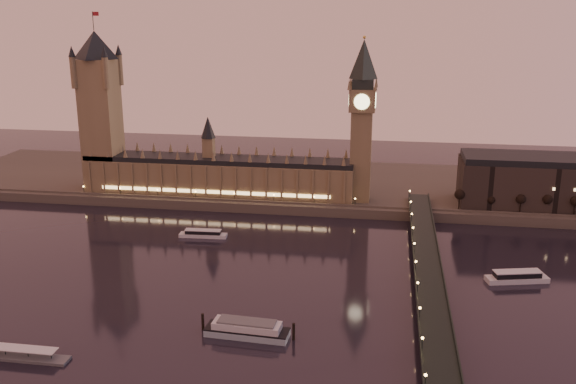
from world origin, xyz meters
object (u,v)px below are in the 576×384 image
Objects in this scene: cruise_boat_b at (517,277)px; pontoon_pier at (19,355)px; cruise_boat_a at (203,234)px; moored_barge at (247,329)px.

pontoon_pier is at bearing -166.33° from cruise_boat_b.
cruise_boat_b is at bearing -15.51° from cruise_boat_a.
cruise_boat_b is (165.85, -36.68, 0.49)m from cruise_boat_a.
moored_barge is at bearing -161.91° from cruise_boat_b.
moored_barge is (50.00, -108.76, 1.08)m from cruise_boat_a.
cruise_boat_b is 136.44m from moored_barge.
pontoon_pier is (-80.58, -30.04, -1.89)m from moored_barge.
cruise_boat_b reaches higher than cruise_boat_a.
pontoon_pier is (-30.58, -138.80, -0.80)m from cruise_boat_a.
moored_barge is at bearing -68.35° from cruise_boat_a.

